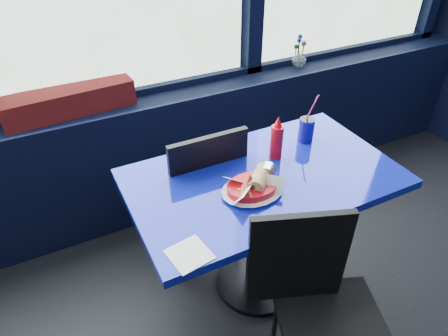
# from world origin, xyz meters

# --- Properties ---
(window_sill) EXTENTS (5.00, 0.26, 0.80)m
(window_sill) POSITION_xyz_m (0.00, 2.87, 0.40)
(window_sill) COLOR black
(window_sill) RESTS_ON ground
(near_table) EXTENTS (1.20, 0.70, 0.75)m
(near_table) POSITION_xyz_m (0.30, 2.00, 0.57)
(near_table) COLOR black
(near_table) RESTS_ON ground
(chair_near_front) EXTENTS (0.51, 0.51, 0.88)m
(chair_near_front) POSITION_xyz_m (0.24, 1.49, 0.51)
(chair_near_front) COLOR black
(chair_near_front) RESTS_ON ground
(chair_near_back) EXTENTS (0.41, 0.41, 0.90)m
(chair_near_back) POSITION_xyz_m (0.11, 2.30, 0.52)
(chair_near_back) COLOR black
(chair_near_back) RESTS_ON ground
(planter_box) EXTENTS (0.69, 0.22, 0.14)m
(planter_box) POSITION_xyz_m (-0.37, 2.89, 0.87)
(planter_box) COLOR maroon
(planter_box) RESTS_ON window_sill
(flower_vase) EXTENTS (0.13, 0.13, 0.21)m
(flower_vase) POSITION_xyz_m (1.10, 2.88, 0.86)
(flower_vase) COLOR silver
(flower_vase) RESTS_ON window_sill
(food_basket) EXTENTS (0.29, 0.29, 0.09)m
(food_basket) POSITION_xyz_m (0.20, 1.92, 0.78)
(food_basket) COLOR red
(food_basket) RESTS_ON near_table
(ketchup_bottle) EXTENTS (0.06, 0.06, 0.22)m
(ketchup_bottle) POSITION_xyz_m (0.42, 2.10, 0.85)
(ketchup_bottle) COLOR red
(ketchup_bottle) RESTS_ON near_table
(soda_cup) EXTENTS (0.08, 0.08, 0.26)m
(soda_cup) POSITION_xyz_m (0.63, 2.16, 0.81)
(soda_cup) COLOR #0F0B7C
(soda_cup) RESTS_ON near_table
(napkin) EXTENTS (0.16, 0.16, 0.00)m
(napkin) POSITION_xyz_m (-0.18, 1.72, 0.75)
(napkin) COLOR white
(napkin) RESTS_ON near_table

